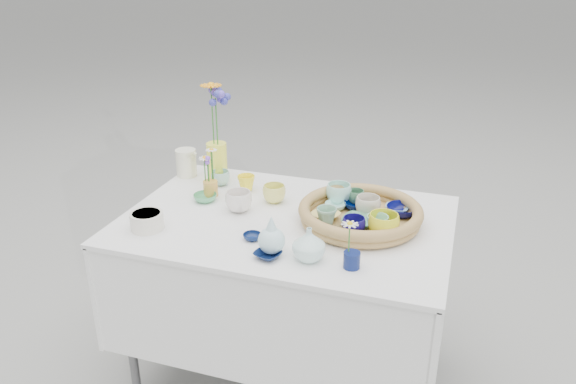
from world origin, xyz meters
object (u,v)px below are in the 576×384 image
(tall_vase_yellow, at_px, (217,161))
(display_table, at_px, (287,374))
(wicker_tray, at_px, (360,214))
(bud_vase_seafoam, at_px, (309,244))

(tall_vase_yellow, bearing_deg, display_table, -34.67)
(wicker_tray, relative_size, tall_vase_yellow, 2.77)
(display_table, bearing_deg, wicker_tray, 10.12)
(display_table, height_order, wicker_tray, wicker_tray)
(bud_vase_seafoam, bearing_deg, display_table, 121.88)
(wicker_tray, relative_size, bud_vase_seafoam, 4.03)
(display_table, distance_m, bud_vase_seafoam, 0.89)
(bud_vase_seafoam, distance_m, tall_vase_yellow, 0.83)
(wicker_tray, xyz_separation_m, tall_vase_yellow, (-0.71, 0.25, 0.05))
(wicker_tray, bearing_deg, bud_vase_seafoam, -108.59)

